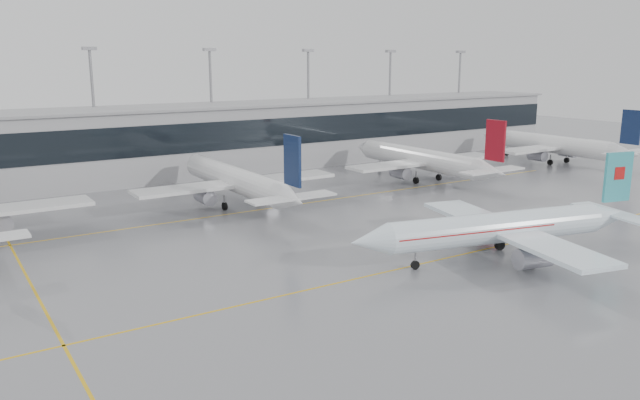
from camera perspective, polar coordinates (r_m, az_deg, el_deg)
ground at (r=62.13m, az=6.03°, el=-6.56°), size 320.00×320.00×0.00m
taxi_line_main at (r=62.12m, az=6.03°, el=-6.56°), size 120.00×0.25×0.01m
taxi_line_north at (r=86.57m, az=-6.45°, el=-1.02°), size 120.00×0.25×0.01m
taxi_line_cross at (r=64.30m, az=-24.90°, el=-7.04°), size 0.25×60.00×0.01m
terminal at (r=114.65m, az=-13.68°, el=5.12°), size 180.00×15.00×12.00m
terminal_glass at (r=107.41m, az=-12.38°, el=5.50°), size 180.00×0.20×5.00m
terminal_roof at (r=114.04m, az=-13.84°, el=8.21°), size 182.00×16.00×0.40m
light_masts at (r=119.64m, az=-14.83°, el=8.90°), size 156.40×1.00×22.60m
air_canada_jet at (r=67.89m, az=16.71°, el=-2.44°), size 34.13×27.17×10.57m
parked_jet_c at (r=89.03m, az=-7.56°, el=1.78°), size 29.64×36.96×11.72m
parked_jet_d at (r=108.35m, az=9.44°, el=3.66°), size 29.64×36.96×11.72m
parked_jet_e at (r=134.17m, az=20.67°, el=4.74°), size 29.64×36.96×11.72m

